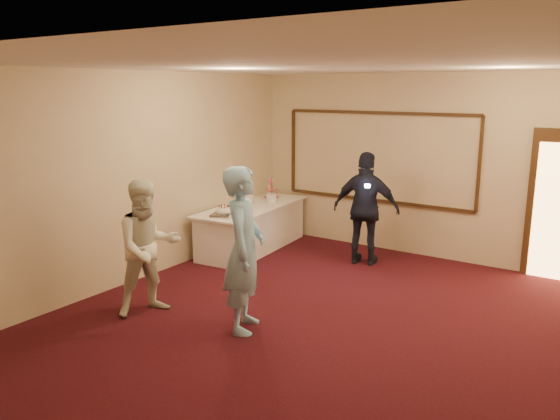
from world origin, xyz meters
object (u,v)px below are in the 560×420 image
Objects in this scene: pavlova_tray at (224,212)px; cupcake_stand at (271,190)px; plate_stack_b at (272,198)px; woman at (148,247)px; buffet_table at (252,227)px; man at (244,250)px; plate_stack_a at (248,200)px; tart at (245,209)px; guest at (366,209)px.

cupcake_stand reaches higher than pavlova_tray.
plate_stack_b is 3.37m from woman.
buffet_table is 0.96m from cupcake_stand.
plate_stack_b is 0.10× the size of man.
cupcake_stand is at bearing 4.27° from man.
plate_stack_a is at bearing -124.53° from plate_stack_b.
woman reaches higher than plate_stack_b.
buffet_table is 3.30m from man.
plate_stack_b is 0.78m from tart.
cupcake_stand is 2.21× the size of plate_stack_a.
tart is (0.12, -0.36, 0.41)m from buffet_table.
man is at bearing -60.43° from plate_stack_b.
buffet_table is 0.63m from plate_stack_b.
plate_stack_b reaches higher than buffet_table.
plate_stack_b is at bearing 32.39° from woman.
man is 1.32m from woman.
plate_stack_a is 1.00× the size of plate_stack_b.
cupcake_stand is 0.47m from plate_stack_b.
woman is at bearing -82.13° from plate_stack_b.
tart reaches higher than buffet_table.
pavlova_tray is 1.20× the size of cupcake_stand.
pavlova_tray is at bearing -89.86° from tart.
tart is at bearing 11.41° from man.
guest is (2.11, 0.29, 0.05)m from plate_stack_a.
buffet_table is 2.08m from guest.
man is at bearing -53.75° from plate_stack_a.
pavlova_tray is 1.82× the size of tart.
man is (1.75, -2.30, 0.16)m from tart.
guest is at bearing 7.74° from plate_stack_a.
cupcake_stand is 1.19m from tart.
cupcake_stand is at bearing 91.47° from plate_stack_a.
plate_stack_b is (0.01, 1.31, 0.00)m from pavlova_tray.
guest is at bearing 33.53° from pavlova_tray.
woman is (0.47, -2.56, 0.05)m from tart.
plate_stack_a reaches higher than buffet_table.
cupcake_stand reaches higher than buffet_table.
guest reaches higher than plate_stack_a.
woman is (0.59, -2.92, 0.45)m from buffet_table.
tart is (-0.00, 0.53, -0.05)m from pavlova_tray.
cupcake_stand is at bearing 125.23° from plate_stack_b.
plate_stack_a is 3.37m from man.
man is (1.87, -2.66, 0.57)m from buffet_table.
man reaches higher than buffet_table.
woman is at bearing -79.59° from tart.
plate_stack_b is 1.86m from guest.
plate_stack_a is 3.07m from woman.
guest reaches higher than plate_stack_b.
cupcake_stand is 3.99m from man.
tart is 2.61m from woman.
plate_stack_b is at bearing -54.77° from cupcake_stand.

